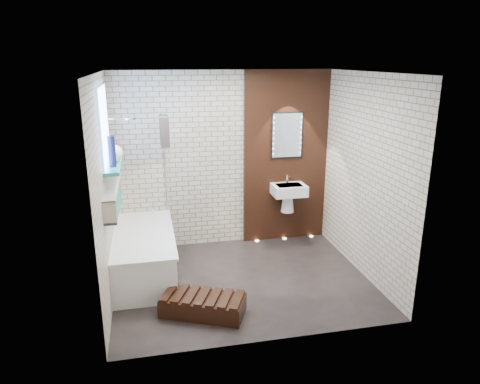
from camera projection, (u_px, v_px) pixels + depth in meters
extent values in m
plane|color=black|center=(242.00, 280.00, 5.73)|extent=(3.20, 3.20, 0.00)
cube|color=#BBAF94|center=(224.00, 160.00, 6.57)|extent=(3.20, 0.04, 2.60)
cube|color=#BBAF94|center=(273.00, 221.00, 4.14)|extent=(3.20, 0.04, 2.60)
cube|color=#BBAF94|center=(105.00, 192.00, 5.03)|extent=(0.04, 2.60, 2.60)
cube|color=#BBAF94|center=(364.00, 177.00, 5.67)|extent=(0.04, 2.60, 2.60)
plane|color=white|center=(243.00, 72.00, 4.97)|extent=(3.20, 3.20, 0.00)
cube|color=black|center=(286.00, 158.00, 6.73)|extent=(1.30, 0.06, 2.60)
cube|color=#7FADE0|center=(103.00, 126.00, 5.16)|extent=(0.03, 1.00, 0.90)
cube|color=#238375|center=(113.00, 165.00, 5.31)|extent=(0.18, 1.00, 0.04)
cube|color=#238375|center=(114.00, 205.00, 5.25)|extent=(0.14, 1.30, 0.03)
cube|color=#B2A899|center=(112.00, 186.00, 5.18)|extent=(0.14, 1.30, 0.03)
cube|color=#B2A899|center=(109.00, 214.00, 4.62)|extent=(0.14, 0.03, 0.26)
cube|color=#B2A899|center=(116.00, 182.00, 5.81)|extent=(0.14, 0.03, 0.26)
cube|color=white|center=(144.00, 255.00, 5.82)|extent=(0.75, 1.70, 0.55)
cube|color=white|center=(143.00, 234.00, 5.74)|extent=(0.79, 1.74, 0.03)
cylinder|color=silver|center=(153.00, 210.00, 6.43)|extent=(0.04, 0.04, 0.12)
cube|color=white|center=(166.00, 171.00, 6.01)|extent=(0.01, 0.78, 1.40)
cube|color=#292221|center=(164.00, 131.00, 5.74)|extent=(0.11, 0.30, 0.39)
cylinder|color=silver|center=(130.00, 118.00, 5.78)|extent=(0.18, 0.18, 0.02)
cube|color=white|center=(289.00, 190.00, 6.66)|extent=(0.50, 0.36, 0.16)
cone|color=white|center=(287.00, 203.00, 6.78)|extent=(0.20, 0.20, 0.28)
cylinder|color=silver|center=(287.00, 179.00, 6.71)|extent=(0.03, 0.03, 0.14)
cube|color=black|center=(287.00, 135.00, 6.60)|extent=(0.50, 0.02, 0.70)
cube|color=silver|center=(287.00, 135.00, 6.59)|extent=(0.45, 0.01, 0.65)
cube|color=black|center=(203.00, 305.00, 4.96)|extent=(1.01, 0.75, 0.20)
cylinder|color=#925A16|center=(111.00, 211.00, 4.87)|extent=(0.05, 0.05, 0.09)
cylinder|color=#925A16|center=(115.00, 188.00, 5.65)|extent=(0.04, 0.04, 0.13)
cylinder|color=maroon|center=(115.00, 189.00, 5.56)|extent=(0.06, 0.06, 0.15)
cylinder|color=maroon|center=(111.00, 209.00, 4.86)|extent=(0.06, 0.06, 0.14)
cylinder|color=#131434|center=(112.00, 151.00, 5.07)|extent=(0.09, 0.09, 0.36)
sphere|color=white|center=(114.00, 153.00, 5.32)|extent=(0.21, 0.21, 0.21)
cylinder|color=#FFD899|center=(257.00, 241.00, 6.95)|extent=(0.06, 0.06, 0.01)
cylinder|color=#FFD899|center=(284.00, 238.00, 7.04)|extent=(0.06, 0.06, 0.01)
cylinder|color=#FFD899|center=(311.00, 236.00, 7.13)|extent=(0.06, 0.06, 0.01)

